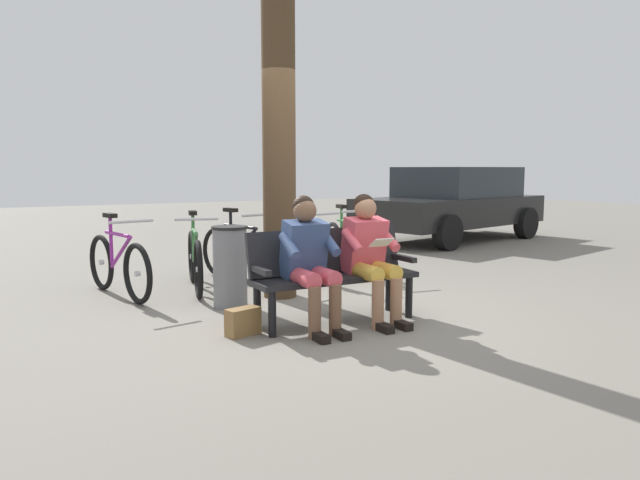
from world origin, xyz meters
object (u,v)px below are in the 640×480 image
(tree_trunk, at_px, (279,109))
(bicycle_purple, at_px, (195,260))
(bicycle_orange, at_px, (346,247))
(litter_bin, at_px, (230,267))
(parked_car, at_px, (453,202))
(bicycle_blue, at_px, (239,254))
(bench, at_px, (332,268))
(person_reading, at_px, (370,251))
(person_companion, at_px, (309,256))
(handbag, at_px, (243,322))
(bicycle_silver, at_px, (304,252))
(bicycle_red, at_px, (118,265))

(tree_trunk, height_order, bicycle_purple, tree_trunk)
(tree_trunk, distance_m, bicycle_orange, 2.48)
(litter_bin, bearing_deg, parked_car, -150.73)
(bicycle_blue, distance_m, bicycle_purple, 0.70)
(bicycle_orange, distance_m, bicycle_purple, 2.22)
(bench, xyz_separation_m, bicycle_purple, (0.69, -2.04, -0.15))
(person_reading, bearing_deg, person_companion, -0.05)
(bicycle_blue, height_order, parked_car, parked_car)
(litter_bin, relative_size, parked_car, 0.19)
(litter_bin, bearing_deg, bicycle_purple, -87.30)
(bicycle_blue, xyz_separation_m, bicycle_purple, (0.66, 0.23, 0.00))
(tree_trunk, relative_size, bicycle_orange, 2.50)
(person_companion, relative_size, litter_bin, 1.41)
(handbag, height_order, bicycle_silver, bicycle_silver)
(bench, xyz_separation_m, bicycle_blue, (0.03, -2.28, -0.15))
(bicycle_blue, bearing_deg, bicycle_orange, 73.16)
(bench, height_order, litter_bin, bench)
(person_companion, xyz_separation_m, litter_bin, (0.31, -1.16, -0.24))
(bicycle_blue, bearing_deg, tree_trunk, -10.39)
(bicycle_silver, relative_size, bicycle_purple, 1.01)
(person_companion, relative_size, handbag, 4.00)
(litter_bin, relative_size, bicycle_purple, 0.52)
(tree_trunk, bearing_deg, bicycle_silver, -132.11)
(bench, bearing_deg, bicycle_blue, -88.01)
(parked_car, bearing_deg, bicycle_silver, 13.96)
(bicycle_red, height_order, parked_car, parked_car)
(person_companion, height_order, handbag, person_companion)
(person_reading, bearing_deg, tree_trunk, -77.39)
(tree_trunk, xyz_separation_m, parked_car, (-5.42, -3.20, -1.31))
(bicycle_blue, relative_size, parked_car, 0.37)
(tree_trunk, height_order, bicycle_silver, tree_trunk)
(person_reading, bearing_deg, litter_bin, -49.62)
(bicycle_orange, xyz_separation_m, bicycle_silver, (0.76, 0.18, 0.00))
(person_reading, height_order, bicycle_purple, person_reading)
(bicycle_silver, bearing_deg, bicycle_purple, -101.53)
(tree_trunk, relative_size, litter_bin, 4.90)
(bicycle_purple, xyz_separation_m, parked_car, (-6.14, -2.37, 0.41))
(litter_bin, bearing_deg, tree_trunk, -162.45)
(bench, xyz_separation_m, bicycle_silver, (-0.77, -2.02, -0.15))
(litter_bin, bearing_deg, person_reading, 129.11)
(bicycle_silver, bearing_deg, person_companion, -37.25)
(person_reading, xyz_separation_m, litter_bin, (0.95, -1.17, -0.24))
(person_reading, bearing_deg, bicycle_red, -49.28)
(tree_trunk, distance_m, litter_bin, 1.80)
(bench, xyz_separation_m, parked_car, (-5.45, -4.41, 0.27))
(bench, relative_size, bicycle_red, 0.97)
(bicycle_orange, xyz_separation_m, parked_car, (-3.93, -2.22, 0.41))
(bicycle_orange, bearing_deg, bicycle_red, -79.24)
(person_reading, xyz_separation_m, bicycle_red, (1.87, -2.27, -0.31))
(bench, relative_size, person_companion, 1.34)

